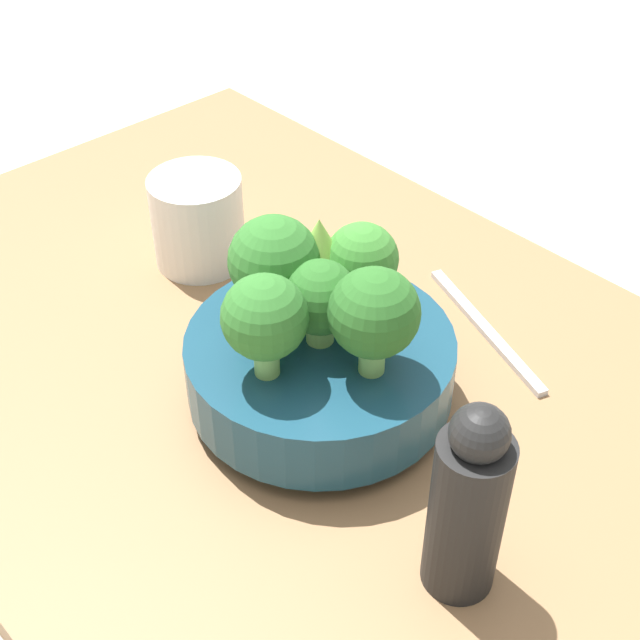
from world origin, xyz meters
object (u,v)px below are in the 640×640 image
at_px(fork, 485,329).
at_px(cup, 198,220).
at_px(bowl, 320,367).
at_px(pepper_mill, 468,505).

bearing_deg(fork, cup, 24.16).
relative_size(bowl, fork, 1.22).
height_order(cup, pepper_mill, pepper_mill).
xyz_separation_m(cup, pepper_mill, (-0.41, 0.10, 0.03)).
bearing_deg(pepper_mill, bowl, -14.04).
height_order(pepper_mill, fork, pepper_mill).
distance_m(bowl, cup, 0.23).
height_order(bowl, pepper_mill, pepper_mill).
bearing_deg(pepper_mill, cup, -13.28).
bearing_deg(bowl, pepper_mill, 165.96).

